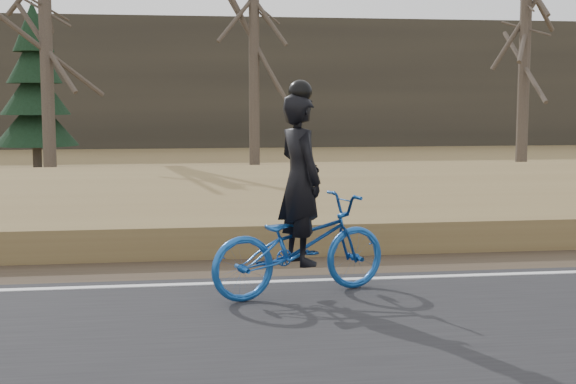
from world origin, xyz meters
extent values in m
plane|color=olive|center=(0.00, 0.00, 0.00)|extent=(120.00, 120.00, 0.00)
cube|color=black|center=(0.00, -2.50, 0.03)|extent=(120.00, 6.00, 0.06)
cube|color=silver|center=(0.00, 0.20, 0.07)|extent=(120.00, 0.12, 0.01)
cube|color=#473A2B|center=(0.00, 1.20, 0.02)|extent=(120.00, 1.60, 0.04)
cube|color=olive|center=(0.00, 4.20, 0.22)|extent=(120.00, 5.00, 0.44)
cube|color=slate|center=(0.00, 8.00, 0.23)|extent=(120.00, 3.00, 0.45)
cube|color=black|center=(0.00, 8.00, 0.52)|extent=(120.00, 2.40, 0.14)
cube|color=brown|center=(0.00, 7.28, 0.67)|extent=(120.00, 0.07, 0.15)
cube|color=brown|center=(0.00, 8.72, 0.67)|extent=(120.00, 0.07, 0.15)
cube|color=#383328|center=(0.00, 30.00, 3.00)|extent=(120.00, 4.00, 6.00)
imported|color=#174D9F|center=(1.70, -0.45, 0.61)|extent=(2.24, 1.38, 1.11)
imported|color=black|center=(1.70, -0.45, 1.34)|extent=(0.65, 0.79, 1.87)
sphere|color=black|center=(1.70, -0.45, 2.30)|extent=(0.26, 0.26, 0.26)
cylinder|color=brown|center=(-3.08, 13.75, 3.52)|extent=(0.36, 0.36, 7.04)
cylinder|color=brown|center=(3.02, 17.93, 3.68)|extent=(0.36, 0.36, 7.37)
cylinder|color=brown|center=(11.08, 14.67, 3.54)|extent=(0.36, 0.36, 7.08)
cylinder|color=brown|center=(-3.94, 16.89, 0.53)|extent=(0.28, 0.28, 1.06)
cone|color=black|center=(-3.94, 16.89, 1.56)|extent=(2.60, 2.60, 1.54)
cone|color=black|center=(-3.94, 16.89, 2.53)|extent=(2.15, 2.15, 1.54)
cone|color=black|center=(-3.94, 16.89, 3.50)|extent=(1.70, 1.70, 1.54)
cone|color=black|center=(-3.94, 16.89, 4.47)|extent=(1.25, 1.25, 1.54)
camera|label=1|loc=(0.35, -9.07, 2.21)|focal=50.00mm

